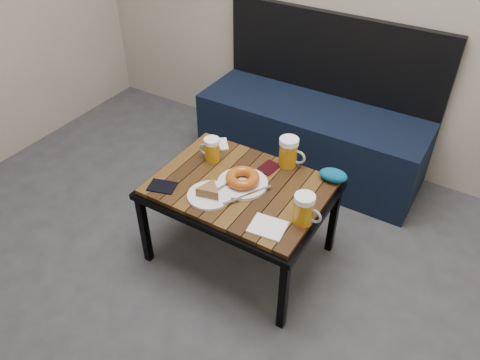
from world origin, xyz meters
The scene contains 12 objects.
bench centered at (-0.21, 1.76, 0.27)m, with size 1.40×0.50×0.95m.
cafe_table centered at (-0.19, 0.85, 0.43)m, with size 0.84×0.62×0.47m.
beer_mug_left centered at (-0.42, 0.95, 0.54)m, with size 0.11×0.08×0.13m.
beer_mug_centre centered at (-0.07, 1.11, 0.55)m, with size 0.14×0.10×0.15m.
beer_mug_right centered at (0.17, 0.77, 0.54)m, with size 0.13×0.09×0.14m.
plate_pie centered at (-0.27, 0.70, 0.49)m, with size 0.21×0.21×0.06m.
plate_bagel centered at (-0.18, 0.85, 0.50)m, with size 0.25×0.30×0.07m.
napkin_left centered at (-0.47, 1.07, 0.48)m, with size 0.15×0.15×0.01m.
napkin_right centered at (0.06, 0.66, 0.48)m, with size 0.16×0.14×0.01m.
passport_navy centered at (-0.50, 0.64, 0.48)m, with size 0.09×0.13×0.01m, color black.
passport_burgundy centered at (-0.14, 1.03, 0.47)m, with size 0.08×0.11×0.01m, color black.
knit_pouch centered at (0.17, 1.11, 0.50)m, with size 0.14×0.09×0.06m, color #054685.
Camera 1 is at (0.70, -0.62, 1.86)m, focal length 35.00 mm.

